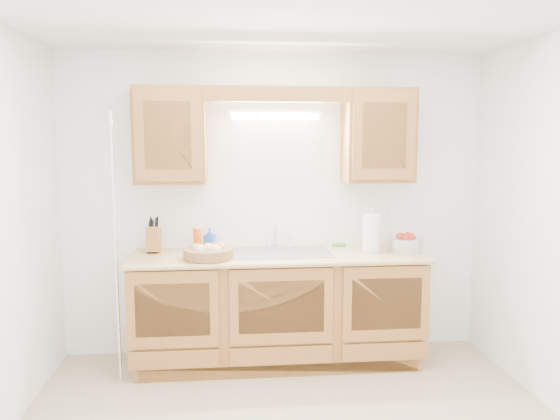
{
  "coord_description": "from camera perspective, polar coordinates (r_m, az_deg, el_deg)",
  "views": [
    {
      "loc": [
        -0.38,
        -3.02,
        1.8
      ],
      "look_at": [
        -0.01,
        0.85,
        1.29
      ],
      "focal_mm": 35.0,
      "sensor_mm": 36.0,
      "label": 1
    }
  ],
  "objects": [
    {
      "name": "apple_bowl",
      "position": [
        4.53,
        12.91,
        -3.38
      ],
      "size": [
        0.39,
        0.39,
        0.15
      ],
      "rotation": [
        0.0,
        0.0,
        -0.42
      ],
      "color": "silver",
      "rests_on": "countertop"
    },
    {
      "name": "fluorescent_fixture",
      "position": [
        4.46,
        -0.51,
        9.97
      ],
      "size": [
        0.76,
        0.08,
        0.08
      ],
      "color": "white",
      "rests_on": "room"
    },
    {
      "name": "countertop",
      "position": [
        4.33,
        -0.22,
        -4.84
      ],
      "size": [
        2.3,
        0.63,
        0.04
      ],
      "primitive_type": "cube",
      "color": "tan",
      "rests_on": "base_cabinets"
    },
    {
      "name": "sponge",
      "position": [
        4.65,
        6.15,
        -3.66
      ],
      "size": [
        0.12,
        0.08,
        0.02
      ],
      "rotation": [
        0.0,
        0.0,
        -0.1
      ],
      "color": "#CC333F",
      "rests_on": "countertop"
    },
    {
      "name": "orange_canister",
      "position": [
        4.45,
        -8.65,
        -3.01
      ],
      "size": [
        0.07,
        0.07,
        0.2
      ],
      "rotation": [
        0.0,
        0.0,
        -0.09
      ],
      "color": "#F94A0D",
      "rests_on": "countertop"
    },
    {
      "name": "room",
      "position": [
        3.1,
        1.77,
        -2.78
      ],
      "size": [
        3.52,
        3.5,
        2.5
      ],
      "color": "tan",
      "rests_on": "ground"
    },
    {
      "name": "upper_cabinet_right",
      "position": [
        4.53,
        10.21,
        7.64
      ],
      "size": [
        0.55,
        0.33,
        0.75
      ],
      "primitive_type": "cube",
      "color": "#A3632F",
      "rests_on": "room"
    },
    {
      "name": "sink",
      "position": [
        4.36,
        -0.25,
        -5.45
      ],
      "size": [
        0.84,
        0.46,
        0.36
      ],
      "color": "#9E9EA3",
      "rests_on": "countertop"
    },
    {
      "name": "upper_cabinet_left",
      "position": [
        4.38,
        -11.38,
        7.62
      ],
      "size": [
        0.55,
        0.33,
        0.75
      ],
      "primitive_type": "cube",
      "color": "#A3632F",
      "rests_on": "room"
    },
    {
      "name": "outlet_plate",
      "position": [
        4.75,
        10.91,
        -0.56
      ],
      "size": [
        0.08,
        0.01,
        0.12
      ],
      "primitive_type": "cube",
      "color": "white",
      "rests_on": "room"
    },
    {
      "name": "paper_towel",
      "position": [
        4.42,
        9.56,
        -2.44
      ],
      "size": [
        0.17,
        0.17,
        0.36
      ],
      "rotation": [
        0.0,
        0.0,
        0.16
      ],
      "color": "silver",
      "rests_on": "countertop"
    },
    {
      "name": "valance",
      "position": [
        4.25,
        -0.24,
        12.03
      ],
      "size": [
        2.2,
        0.05,
        0.12
      ],
      "primitive_type": "cube",
      "color": "#A3632F",
      "rests_on": "room"
    },
    {
      "name": "wire_shelf_pole",
      "position": [
        4.12,
        -16.8,
        -4.07
      ],
      "size": [
        0.03,
        0.03,
        2.0
      ],
      "primitive_type": "cylinder",
      "color": "silver",
      "rests_on": "ground"
    },
    {
      "name": "soap_bottle",
      "position": [
        4.51,
        -7.34,
        -2.99
      ],
      "size": [
        0.1,
        0.1,
        0.18
      ],
      "primitive_type": "imported",
      "rotation": [
        0.0,
        0.0,
        -0.31
      ],
      "color": "blue",
      "rests_on": "countertop"
    },
    {
      "name": "base_cabinets",
      "position": [
        4.45,
        -0.24,
        -10.34
      ],
      "size": [
        2.2,
        0.6,
        0.86
      ],
      "primitive_type": "cube",
      "color": "#A3632F",
      "rests_on": "ground"
    },
    {
      "name": "knife_block",
      "position": [
        4.47,
        -13.06,
        -2.98
      ],
      "size": [
        0.11,
        0.17,
        0.29
      ],
      "rotation": [
        0.0,
        0.0,
        -0.09
      ],
      "color": "#A3632F",
      "rests_on": "countertop"
    },
    {
      "name": "fruit_basket",
      "position": [
        4.17,
        -7.5,
        -4.36
      ],
      "size": [
        0.43,
        0.43,
        0.12
      ],
      "rotation": [
        0.0,
        0.0,
        0.17
      ],
      "color": "#97663D",
      "rests_on": "countertop"
    }
  ]
}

